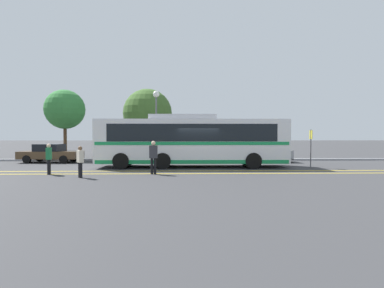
% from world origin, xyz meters
% --- Properties ---
extents(ground_plane, '(220.00, 220.00, 0.00)m').
position_xyz_m(ground_plane, '(0.00, 0.00, 0.00)').
color(ground_plane, '#38383A').
extents(lane_strip_0, '(32.13, 0.20, 0.01)m').
position_xyz_m(lane_strip_0, '(-0.36, -1.78, 0.00)').
color(lane_strip_0, gold).
rests_on(lane_strip_0, ground_plane).
extents(lane_strip_1, '(32.13, 0.20, 0.01)m').
position_xyz_m(lane_strip_1, '(-0.36, -3.03, 0.00)').
color(lane_strip_1, gold).
rests_on(lane_strip_1, ground_plane).
extents(curb_strip, '(40.13, 0.36, 0.15)m').
position_xyz_m(curb_strip, '(-0.36, 5.39, 0.07)').
color(curb_strip, '#99999E').
rests_on(curb_strip, ground_plane).
extents(transit_bus, '(12.47, 2.81, 3.40)m').
position_xyz_m(transit_bus, '(-0.37, 0.42, 1.76)').
color(transit_bus, silver).
rests_on(transit_bus, ground_plane).
extents(parked_car_0, '(4.53, 2.13, 1.41)m').
position_xyz_m(parked_car_0, '(-11.11, 4.05, 0.71)').
color(parked_car_0, '#4C3823').
rests_on(parked_car_0, ground_plane).
extents(parked_car_1, '(4.29, 2.04, 1.29)m').
position_xyz_m(parked_car_1, '(-5.31, 4.51, 0.67)').
color(parked_car_1, silver).
rests_on(parked_car_1, ground_plane).
extents(parked_car_2, '(4.31, 2.00, 1.52)m').
position_xyz_m(parked_car_2, '(0.01, 4.16, 0.76)').
color(parked_car_2, olive).
rests_on(parked_car_2, ground_plane).
extents(parked_car_3, '(4.52, 1.95, 1.49)m').
position_xyz_m(parked_car_3, '(5.07, 3.96, 0.74)').
color(parked_car_3, '#9E9EA3').
rests_on(parked_car_3, ground_plane).
extents(pedestrian_0, '(0.30, 0.46, 1.63)m').
position_xyz_m(pedestrian_0, '(-8.01, -3.17, 0.92)').
color(pedestrian_0, black).
rests_on(pedestrian_0, ground_plane).
extents(pedestrian_1, '(0.43, 0.47, 1.54)m').
position_xyz_m(pedestrian_1, '(-5.92, -4.47, 0.87)').
color(pedestrian_1, black).
rests_on(pedestrian_1, ground_plane).
extents(pedestrian_2, '(0.43, 0.23, 1.76)m').
position_xyz_m(pedestrian_2, '(-2.50, -3.20, 1.01)').
color(pedestrian_2, black).
rests_on(pedestrian_2, ground_plane).
extents(bus_stop_sign, '(0.07, 0.40, 2.44)m').
position_xyz_m(bus_stop_sign, '(7.25, -0.17, 1.54)').
color(bus_stop_sign, '#59595E').
rests_on(bus_stop_sign, ground_plane).
extents(street_lamp, '(0.54, 0.54, 5.79)m').
position_xyz_m(street_lamp, '(-3.21, 6.03, 4.39)').
color(street_lamp, '#59595E').
rests_on(street_lamp, ground_plane).
extents(tree_0, '(3.40, 3.40, 6.03)m').
position_xyz_m(tree_0, '(-11.22, 7.13, 4.31)').
color(tree_0, '#513823').
rests_on(tree_0, ground_plane).
extents(tree_1, '(4.76, 4.76, 6.62)m').
position_xyz_m(tree_1, '(-4.46, 10.34, 4.23)').
color(tree_1, '#513823').
rests_on(tree_1, ground_plane).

